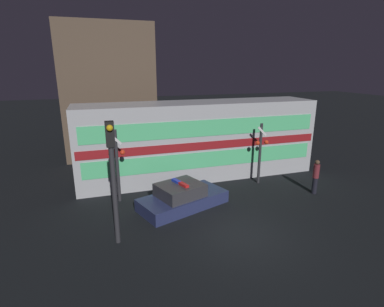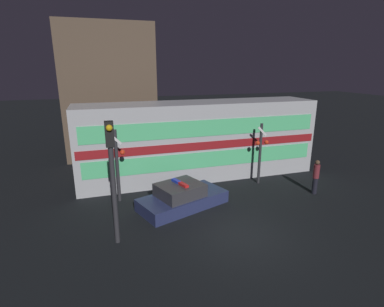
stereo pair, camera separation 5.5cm
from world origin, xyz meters
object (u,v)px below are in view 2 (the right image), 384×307
(pedestrian, at_px, (316,177))
(police_car, at_px, (182,197))
(crossing_signal_near, at_px, (260,151))
(traffic_light_corner, at_px, (112,172))
(train, at_px, (199,140))

(pedestrian, bearing_deg, police_car, 174.95)
(crossing_signal_near, height_order, traffic_light_corner, traffic_light_corner)
(police_car, bearing_deg, train, 40.93)
(train, distance_m, police_car, 4.77)
(pedestrian, xyz_separation_m, crossing_signal_near, (-2.08, 2.20, 1.01))
(police_car, height_order, crossing_signal_near, crossing_signal_near)
(police_car, bearing_deg, crossing_signal_near, -2.29)
(train, relative_size, pedestrian, 7.63)
(police_car, distance_m, traffic_light_corner, 4.55)
(pedestrian, height_order, crossing_signal_near, crossing_signal_near)
(train, distance_m, crossing_signal_near, 3.68)
(train, xyz_separation_m, pedestrian, (4.96, -4.47, -1.32))
(crossing_signal_near, relative_size, traffic_light_corner, 0.74)
(crossing_signal_near, bearing_deg, police_car, -162.76)
(police_car, height_order, traffic_light_corner, traffic_light_corner)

